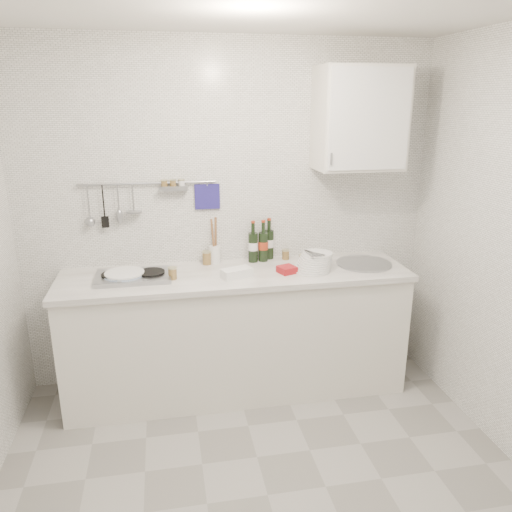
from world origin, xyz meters
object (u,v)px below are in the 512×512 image
Objects in this scene: wall_cabinet at (360,119)px; plate_stack_hob at (123,276)px; plate_stack_sink at (314,262)px; wine_bottles at (262,240)px; utensil_crock at (215,252)px.

plate_stack_hob is at bearing -175.64° from wall_cabinet.
wine_bottles is at bearing 137.72° from plate_stack_sink.
plate_stack_hob is (-1.67, -0.13, -1.00)m from wall_cabinet.
plate_stack_sink is at bearing -23.81° from utensil_crock.
wine_bottles is 0.89× the size of utensil_crock.
wall_cabinet is 2.26× the size of wine_bottles.
utensil_crock is at bearing 173.10° from wall_cabinet.
plate_stack_sink is 0.82× the size of utensil_crock.
wine_bottles is at bearing -0.94° from utensil_crock.
wine_bottles is at bearing 170.00° from wall_cabinet.
plate_stack_sink is 0.93× the size of wine_bottles.
utensil_crock is at bearing 179.06° from wine_bottles.
utensil_crock is (-0.35, 0.01, -0.07)m from wine_bottles.
utensil_crock reaches higher than plate_stack_hob.
plate_stack_sink is at bearing -2.04° from plate_stack_hob.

